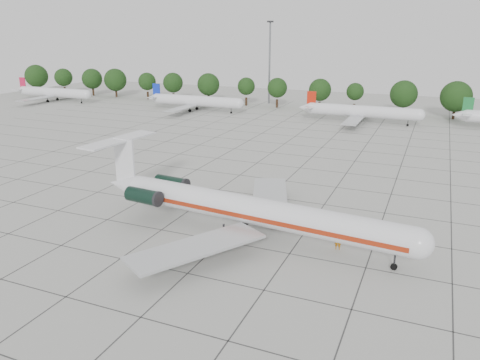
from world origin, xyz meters
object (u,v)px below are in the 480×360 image
Objects in this scene: bg_airliner_b at (196,101)px; floodlight_mast at (270,58)px; main_airliner at (239,207)px; ground_crew at (338,241)px; bg_airliner_a at (54,93)px; bg_airliner_c at (362,112)px.

floodlight_mast is (14.81, 22.40, 11.37)m from bg_airliner_b.
floodlight_mast reaches higher than main_airliner.
ground_crew is 94.04m from bg_airliner_b.
main_airliner is at bearing -58.59° from bg_airliner_b.
ground_crew is 131.93m from bg_airliner_a.
bg_airliner_c is 1.11× the size of floodlight_mast.
main_airliner reaches higher than bg_airliner_c.
floodlight_mast is (67.32, 23.84, 11.37)m from bg_airliner_a.
main_airliner reaches higher than bg_airliner_a.
bg_airliner_a is 1.00× the size of bg_airliner_b.
bg_airliner_c reaches higher than ground_crew.
bg_airliner_a is at bearing -38.93° from ground_crew.
ground_crew is at bearing -52.45° from bg_airliner_b.
bg_airliner_b is at bearing 127.11° from main_airliner.
main_airliner is at bearing -2.19° from ground_crew.
bg_airliner_b is at bearing -179.71° from bg_airliner_c.
main_airliner is at bearing -72.33° from floodlight_mast.
bg_airliner_a is 52.53m from bg_airliner_b.
bg_airliner_a and bg_airliner_b have the same top height.
ground_crew is at bearing -66.33° from floodlight_mast.
bg_airliner_c is at bearing 94.26° from main_airliner.
bg_airliner_a is 100.32m from bg_airliner_c.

